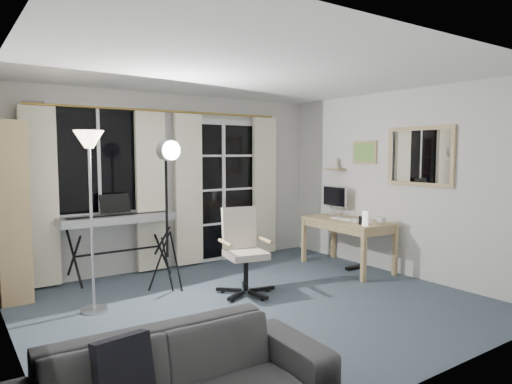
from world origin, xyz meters
The scene contains 17 objects.
floor centered at (0.00, 0.00, -0.01)m, with size 4.50×4.00×0.02m, color #34404B.
window centered at (-1.05, 1.97, 1.50)m, with size 1.20×0.08×1.40m.
french_door centered at (0.75, 1.97, 1.03)m, with size 1.32×0.09×2.11m.
curtains centered at (-0.14, 1.88, 1.09)m, with size 3.60×0.07×2.13m.
bookshelf centered at (-2.12, 1.80, 0.92)m, with size 0.34×0.91×1.93m.
torchiere_lamp centered at (-1.47, 0.76, 1.46)m, with size 0.31×0.31×1.81m.
keyboard_piano centered at (-0.90, 1.70, 0.77)m, with size 1.40×0.68×1.01m.
studio_light centered at (-0.57, 0.91, 1.42)m, with size 0.35×0.35×1.78m.
office_chair centered at (0.11, 0.45, 0.57)m, with size 0.67×0.66×0.97m.
desk centered at (1.88, 0.52, 0.60)m, with size 0.70×1.30×0.68m.
monitor centered at (2.08, 0.97, 0.94)m, with size 0.17×0.49×0.43m.
desk_clutter centered at (1.82, 0.31, 0.53)m, with size 0.42×0.77×0.86m.
mug centered at (1.98, 0.02, 0.74)m, with size 0.11×0.09×0.11m, color silver.
wall_mirror centered at (2.22, -0.35, 1.55)m, with size 0.04×0.94×0.74m.
framed_print centered at (2.23, 0.55, 1.60)m, with size 0.03×0.42×0.32m.
wall_shelf centered at (2.16, 1.05, 1.41)m, with size 0.16×0.30×0.18m.
sofa centered at (-1.64, -1.55, 0.37)m, with size 1.89×0.62×0.73m.
Camera 1 is at (-2.68, -3.85, 1.60)m, focal length 32.00 mm.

